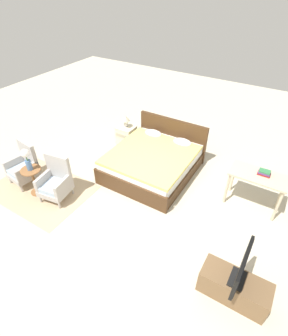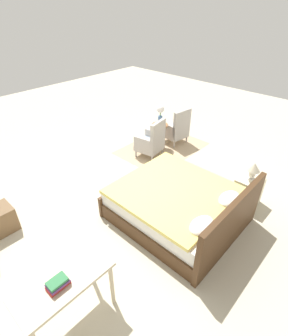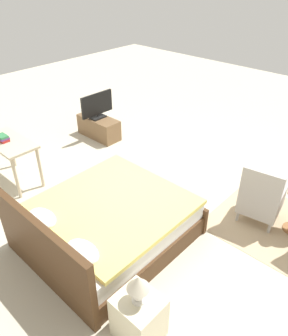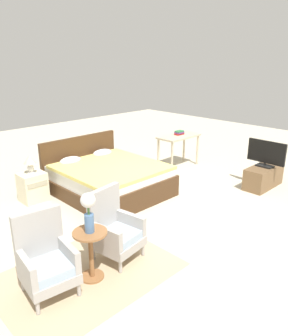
{
  "view_description": "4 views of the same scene",
  "coord_description": "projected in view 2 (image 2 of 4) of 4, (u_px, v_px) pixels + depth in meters",
  "views": [
    {
      "loc": [
        2.15,
        -3.3,
        3.84
      ],
      "look_at": [
        0.01,
        0.21,
        0.67
      ],
      "focal_mm": 28.0,
      "sensor_mm": 36.0,
      "label": 1
    },
    {
      "loc": [
        2.63,
        2.8,
        3.23
      ],
      "look_at": [
        -0.06,
        0.28,
        0.81
      ],
      "focal_mm": 28.0,
      "sensor_mm": 36.0,
      "label": 2
    },
    {
      "loc": [
        -2.73,
        2.97,
        3.22
      ],
      "look_at": [
        -0.01,
        0.03,
        0.65
      ],
      "focal_mm": 35.0,
      "sensor_mm": 36.0,
      "label": 3
    },
    {
      "loc": [
        -3.81,
        -3.74,
        2.5
      ],
      "look_at": [
        -0.03,
        0.13,
        0.67
      ],
      "focal_mm": 35.0,
      "sensor_mm": 36.0,
      "label": 4
    }
  ],
  "objects": [
    {
      "name": "side_table",
      "position": [
        160.0,
        133.0,
        6.5
      ],
      "size": [
        0.4,
        0.4,
        0.62
      ],
      "color": "#936038",
      "rests_on": "ground_plane"
    },
    {
      "name": "armchair_by_window_right",
      "position": [
        151.0,
        142.0,
        6.12
      ],
      "size": [
        0.62,
        0.62,
        0.92
      ],
      "color": "#ADA8A3",
      "rests_on": "floor_rug"
    },
    {
      "name": "book_stack",
      "position": [
        58.0,
        283.0,
        2.64
      ],
      "size": [
        0.23,
        0.15,
        0.1
      ],
      "color": "#AD2823",
      "rests_on": "vanity_desk"
    },
    {
      "name": "vanity_desk",
      "position": [
        64.0,
        286.0,
        2.79
      ],
      "size": [
        1.04,
        0.52,
        0.76
      ],
      "color": "beige",
      "rests_on": "ground_plane"
    },
    {
      "name": "ground_plane",
      "position": [
        131.0,
        199.0,
        4.98
      ],
      "size": [
        16.0,
        16.0,
        0.0
      ],
      "primitive_type": "plane",
      "color": "beige"
    },
    {
      "name": "armchair_by_window_left",
      "position": [
        176.0,
        129.0,
        6.71
      ],
      "size": [
        0.61,
        0.61,
        0.92
      ],
      "color": "#ADA8A3",
      "rests_on": "floor_rug"
    },
    {
      "name": "bed",
      "position": [
        179.0,
        206.0,
        4.38
      ],
      "size": [
        1.78,
        2.01,
        0.96
      ],
      "color": "#472D19",
      "rests_on": "ground_plane"
    },
    {
      "name": "table_lamp",
      "position": [
        254.0,
        169.0,
        4.5
      ],
      "size": [
        0.22,
        0.22,
        0.33
      ],
      "color": "silver",
      "rests_on": "nightstand"
    },
    {
      "name": "floor_rug",
      "position": [
        162.0,
        148.0,
        6.65
      ],
      "size": [
        2.1,
        1.5,
        0.01
      ],
      "color": "tan",
      "rests_on": "ground_plane"
    },
    {
      "name": "nightstand",
      "position": [
        248.0,
        191.0,
        4.76
      ],
      "size": [
        0.44,
        0.41,
        0.53
      ],
      "color": "beige",
      "rests_on": "ground_plane"
    },
    {
      "name": "flower_vase",
      "position": [
        160.0,
        113.0,
        6.21
      ],
      "size": [
        0.17,
        0.17,
        0.48
      ],
      "color": "#4C709E",
      "rests_on": "side_table"
    }
  ]
}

